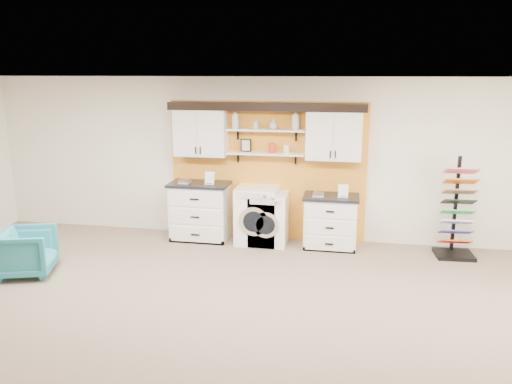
% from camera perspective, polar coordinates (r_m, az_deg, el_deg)
% --- Properties ---
extents(floor, '(10.00, 10.00, 0.00)m').
position_cam_1_polar(floor, '(5.46, -5.88, -18.35)').
color(floor, '#846C59').
rests_on(floor, ground).
extents(ceiling, '(10.00, 10.00, 0.00)m').
position_cam_1_polar(ceiling, '(4.64, -6.74, 12.48)').
color(ceiling, white).
rests_on(ceiling, wall_back).
extents(wall_back, '(10.00, 0.00, 10.00)m').
position_cam_1_polar(wall_back, '(8.67, 1.32, 3.78)').
color(wall_back, silver).
rests_on(wall_back, floor).
extents(accent_panel, '(3.40, 0.07, 2.40)m').
position_cam_1_polar(accent_panel, '(8.67, 1.28, 2.44)').
color(accent_panel, orange).
rests_on(accent_panel, wall_back).
extents(upper_cabinet_left, '(0.90, 0.35, 0.84)m').
position_cam_1_polar(upper_cabinet_left, '(8.65, -6.34, 6.89)').
color(upper_cabinet_left, white).
rests_on(upper_cabinet_left, wall_back).
extents(upper_cabinet_right, '(0.90, 0.35, 0.84)m').
position_cam_1_polar(upper_cabinet_right, '(8.29, 8.89, 6.52)').
color(upper_cabinet_right, white).
rests_on(upper_cabinet_right, wall_back).
extents(shelf_lower, '(1.32, 0.28, 0.03)m').
position_cam_1_polar(shelf_lower, '(8.45, 1.11, 4.42)').
color(shelf_lower, white).
rests_on(shelf_lower, wall_back).
extents(shelf_upper, '(1.32, 0.28, 0.03)m').
position_cam_1_polar(shelf_upper, '(8.40, 1.12, 7.11)').
color(shelf_upper, white).
rests_on(shelf_upper, wall_back).
extents(crown_molding, '(3.30, 0.41, 0.13)m').
position_cam_1_polar(crown_molding, '(8.37, 1.15, 9.82)').
color(crown_molding, black).
rests_on(crown_molding, wall_back).
extents(picture_frame, '(0.18, 0.02, 0.22)m').
position_cam_1_polar(picture_frame, '(8.54, -1.16, 5.36)').
color(picture_frame, black).
rests_on(picture_frame, shelf_lower).
extents(canister_red, '(0.11, 0.11, 0.16)m').
position_cam_1_polar(canister_red, '(8.42, 1.79, 5.03)').
color(canister_red, red).
rests_on(canister_red, shelf_lower).
extents(canister_cream, '(0.10, 0.10, 0.14)m').
position_cam_1_polar(canister_cream, '(8.39, 3.48, 4.91)').
color(canister_cream, silver).
rests_on(canister_cream, shelf_lower).
extents(base_cabinet_left, '(1.04, 0.66, 1.01)m').
position_cam_1_polar(base_cabinet_left, '(8.78, -6.39, -2.18)').
color(base_cabinet_left, white).
rests_on(base_cabinet_left, floor).
extents(base_cabinet_right, '(0.91, 0.66, 0.89)m').
position_cam_1_polar(base_cabinet_right, '(8.44, 8.50, -3.32)').
color(base_cabinet_right, white).
rests_on(base_cabinet_right, floor).
extents(washer, '(0.70, 0.71, 0.98)m').
position_cam_1_polar(washer, '(8.55, 0.14, -2.64)').
color(washer, white).
rests_on(washer, floor).
extents(dryer, '(0.63, 0.71, 0.88)m').
position_cam_1_polar(dryer, '(8.53, 1.49, -3.03)').
color(dryer, white).
rests_on(dryer, floor).
extents(sample_rack, '(0.61, 0.52, 1.60)m').
position_cam_1_polar(sample_rack, '(8.52, 21.91, -3.53)').
color(sample_rack, black).
rests_on(sample_rack, floor).
extents(armchair, '(0.93, 0.92, 0.68)m').
position_cam_1_polar(armchair, '(7.99, -24.73, -6.23)').
color(armchair, teal).
rests_on(armchair, floor).
extents(soap_bottle_a, '(0.14, 0.14, 0.32)m').
position_cam_1_polar(soap_bottle_a, '(8.48, -2.38, 8.37)').
color(soap_bottle_a, silver).
rests_on(soap_bottle_a, shelf_upper).
extents(soap_bottle_b, '(0.09, 0.09, 0.16)m').
position_cam_1_polar(soap_bottle_b, '(8.41, 0.04, 7.79)').
color(soap_bottle_b, silver).
rests_on(soap_bottle_b, shelf_upper).
extents(soap_bottle_c, '(0.17, 0.17, 0.17)m').
position_cam_1_polar(soap_bottle_c, '(8.37, 1.99, 7.76)').
color(soap_bottle_c, silver).
rests_on(soap_bottle_c, shelf_upper).
extents(soap_bottle_d, '(0.15, 0.15, 0.34)m').
position_cam_1_polar(soap_bottle_d, '(8.31, 4.55, 8.29)').
color(soap_bottle_d, silver).
rests_on(soap_bottle_d, shelf_upper).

